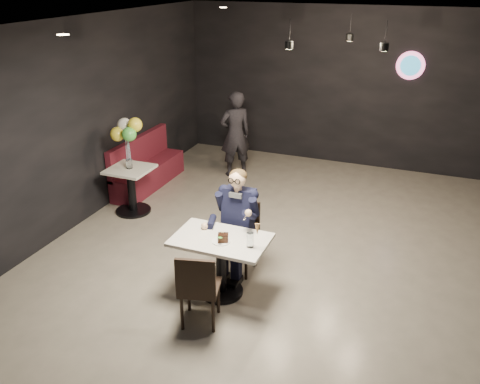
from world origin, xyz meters
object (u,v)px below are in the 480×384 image
at_px(chair_far, 238,239).
at_px(booth_bench, 148,163).
at_px(main_table, 221,266).
at_px(balloon_vase, 129,164).
at_px(seated_man, 238,220).
at_px(sundae_glass, 250,240).
at_px(passerby, 235,134).
at_px(side_table, 132,189).
at_px(chair_near, 200,286).

xyz_separation_m(chair_far, booth_bench, (-2.51, 1.97, -0.01)).
xyz_separation_m(main_table, balloon_vase, (-2.21, 1.52, 0.45)).
distance_m(main_table, seated_man, 0.65).
bearing_deg(sundae_glass, main_table, 171.60).
relative_size(sundae_glass, booth_bench, 0.10).
xyz_separation_m(booth_bench, passerby, (1.22, 1.10, 0.35)).
bearing_deg(side_table, main_table, -34.53).
distance_m(booth_bench, side_table, 1.05).
relative_size(booth_bench, passerby, 1.13).
bearing_deg(booth_bench, side_table, -73.30).
xyz_separation_m(booth_bench, side_table, (0.30, -1.00, -0.05)).
bearing_deg(side_table, sundae_glass, -31.32).
bearing_deg(main_table, seated_man, 90.00).
relative_size(main_table, chair_near, 1.20).
bearing_deg(chair_near, side_table, 121.98).
height_order(booth_bench, balloon_vase, booth_bench).
bearing_deg(passerby, sundae_glass, 74.24).
relative_size(chair_near, seated_man, 0.64).
bearing_deg(chair_far, sundae_glass, -57.78).
height_order(main_table, booth_bench, booth_bench).
relative_size(main_table, sundae_glass, 6.26).
height_order(chair_far, side_table, chair_far).
bearing_deg(balloon_vase, main_table, -34.53).
bearing_deg(chair_near, balloon_vase, 121.98).
xyz_separation_m(sundae_glass, passerby, (-1.67, 3.67, -0.04)).
distance_m(sundae_glass, side_table, 3.07).
distance_m(main_table, chair_near, 0.58).
distance_m(chair_far, chair_near, 1.12).
bearing_deg(main_table, side_table, 145.47).
xyz_separation_m(side_table, balloon_vase, (0.00, 0.00, 0.42)).
height_order(main_table, side_table, side_table).
distance_m(chair_far, sundae_glass, 0.81).
relative_size(booth_bench, balloon_vase, 12.33).
bearing_deg(seated_man, main_table, -90.00).
height_order(main_table, seated_man, seated_man).
xyz_separation_m(seated_man, sundae_glass, (0.38, -0.61, 0.12)).
bearing_deg(chair_far, passerby, 112.77).
relative_size(seated_man, side_table, 1.80).
height_order(chair_near, side_table, chair_near).
relative_size(chair_far, side_table, 1.15).
bearing_deg(booth_bench, main_table, -45.11).
bearing_deg(chair_near, sundae_glass, 38.93).
bearing_deg(seated_man, chair_near, -90.00).
height_order(main_table, chair_near, chair_near).
bearing_deg(balloon_vase, side_table, -90.00).
bearing_deg(passerby, chair_near, 66.88).
relative_size(main_table, seated_man, 0.76).
bearing_deg(sundae_glass, booth_bench, 138.30).
height_order(main_table, passerby, passerby).
height_order(sundae_glass, passerby, passerby).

